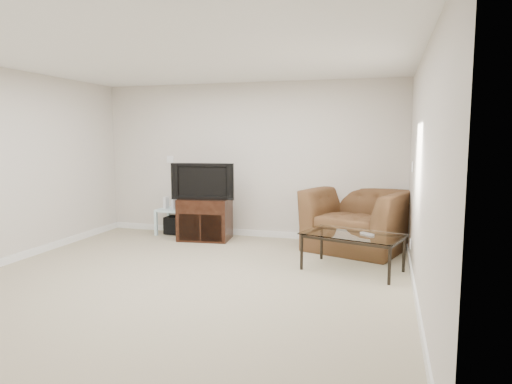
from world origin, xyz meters
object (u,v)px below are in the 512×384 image
(side_table, at_px, (173,221))
(coffee_table, at_px, (352,252))
(subwoofer, at_px, (175,225))
(recliner, at_px, (357,210))
(tv_stand, at_px, (205,219))
(television, at_px, (204,181))

(side_table, bearing_deg, coffee_table, -23.54)
(side_table, bearing_deg, subwoofer, 30.12)
(recliner, relative_size, coffee_table, 1.15)
(side_table, bearing_deg, tv_stand, -18.67)
(tv_stand, height_order, side_table, tv_stand)
(tv_stand, bearing_deg, coffee_table, -31.28)
(tv_stand, height_order, coffee_table, tv_stand)
(tv_stand, relative_size, subwoofer, 2.79)
(tv_stand, xyz_separation_m, television, (0.00, -0.03, 0.61))
(side_table, distance_m, coffee_table, 3.35)
(television, xyz_separation_m, side_table, (-0.68, 0.26, -0.73))
(side_table, height_order, coffee_table, coffee_table)
(recliner, bearing_deg, coffee_table, -69.97)
(tv_stand, distance_m, subwoofer, 0.72)
(side_table, xyz_separation_m, subwoofer, (0.03, 0.02, -0.06))
(tv_stand, relative_size, television, 0.86)
(side_table, bearing_deg, television, -21.00)
(tv_stand, distance_m, recliner, 2.38)
(tv_stand, bearing_deg, recliner, -6.42)
(tv_stand, bearing_deg, television, -90.00)
(subwoofer, bearing_deg, recliner, -4.66)
(television, distance_m, side_table, 1.03)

